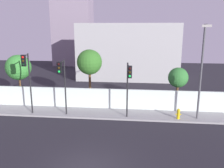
{
  "coord_description": "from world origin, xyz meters",
  "views": [
    {
      "loc": [
        2.49,
        -10.72,
        7.31
      ],
      "look_at": [
        0.66,
        6.5,
        3.14
      ],
      "focal_mm": 37.68,
      "sensor_mm": 36.0,
      "label": 1
    }
  ],
  "objects_px": {
    "roadside_tree_leftmost": "(18,68)",
    "roadside_tree_midright": "(178,78)",
    "roadside_tree_midleft": "(89,62)",
    "traffic_light_center": "(62,77)",
    "fire_hydrant": "(178,113)",
    "traffic_light_right": "(27,72)",
    "traffic_light_left": "(128,80)",
    "street_lamp_curbside": "(202,65)"
  },
  "relations": [
    {
      "from": "traffic_light_center",
      "to": "fire_hydrant",
      "type": "distance_m",
      "value": 9.74
    },
    {
      "from": "traffic_light_left",
      "to": "fire_hydrant",
      "type": "relative_size",
      "value": 5.28
    },
    {
      "from": "traffic_light_left",
      "to": "traffic_light_center",
      "type": "xyz_separation_m",
      "value": [
        -5.24,
        0.2,
        0.1
      ]
    },
    {
      "from": "traffic_light_center",
      "to": "traffic_light_right",
      "type": "distance_m",
      "value": 2.96
    },
    {
      "from": "roadside_tree_midleft",
      "to": "fire_hydrant",
      "type": "bearing_deg",
      "value": -20.95
    },
    {
      "from": "fire_hydrant",
      "to": "traffic_light_right",
      "type": "bearing_deg",
      "value": -177.81
    },
    {
      "from": "traffic_light_center",
      "to": "traffic_light_right",
      "type": "bearing_deg",
      "value": 177.46
    },
    {
      "from": "traffic_light_center",
      "to": "roadside_tree_leftmost",
      "type": "distance_m",
      "value": 6.52
    },
    {
      "from": "traffic_light_center",
      "to": "street_lamp_curbside",
      "type": "relative_size",
      "value": 0.63
    },
    {
      "from": "fire_hydrant",
      "to": "roadside_tree_midright",
      "type": "relative_size",
      "value": 0.22
    },
    {
      "from": "traffic_light_right",
      "to": "roadside_tree_midleft",
      "type": "bearing_deg",
      "value": 37.79
    },
    {
      "from": "traffic_light_right",
      "to": "fire_hydrant",
      "type": "distance_m",
      "value": 12.64
    },
    {
      "from": "traffic_light_right",
      "to": "roadside_tree_leftmost",
      "type": "distance_m",
      "value": 4.27
    },
    {
      "from": "fire_hydrant",
      "to": "traffic_light_center",
      "type": "bearing_deg",
      "value": -176.3
    },
    {
      "from": "roadside_tree_midleft",
      "to": "roadside_tree_midright",
      "type": "height_order",
      "value": "roadside_tree_midleft"
    },
    {
      "from": "fire_hydrant",
      "to": "roadside_tree_midright",
      "type": "bearing_deg",
      "value": 83.95
    },
    {
      "from": "traffic_light_right",
      "to": "fire_hydrant",
      "type": "height_order",
      "value": "traffic_light_right"
    },
    {
      "from": "traffic_light_center",
      "to": "street_lamp_curbside",
      "type": "xyz_separation_m",
      "value": [
        10.74,
        0.56,
        0.98
      ]
    },
    {
      "from": "roadside_tree_leftmost",
      "to": "roadside_tree_midleft",
      "type": "relative_size",
      "value": 0.89
    },
    {
      "from": "traffic_light_left",
      "to": "roadside_tree_midleft",
      "type": "relative_size",
      "value": 0.83
    },
    {
      "from": "traffic_light_right",
      "to": "roadside_tree_midleft",
      "type": "height_order",
      "value": "roadside_tree_midleft"
    },
    {
      "from": "traffic_light_left",
      "to": "traffic_light_right",
      "type": "xyz_separation_m",
      "value": [
        -8.19,
        0.33,
        0.4
      ]
    },
    {
      "from": "street_lamp_curbside",
      "to": "fire_hydrant",
      "type": "bearing_deg",
      "value": 178.42
    },
    {
      "from": "roadside_tree_midleft",
      "to": "traffic_light_center",
      "type": "bearing_deg",
      "value": -112.68
    },
    {
      "from": "roadside_tree_leftmost",
      "to": "roadside_tree_midleft",
      "type": "distance_m",
      "value": 6.98
    },
    {
      "from": "traffic_light_center",
      "to": "roadside_tree_midleft",
      "type": "relative_size",
      "value": 0.87
    },
    {
      "from": "roadside_tree_leftmost",
      "to": "roadside_tree_midleft",
      "type": "bearing_deg",
      "value": -0.0
    },
    {
      "from": "roadside_tree_midright",
      "to": "roadside_tree_leftmost",
      "type": "bearing_deg",
      "value": 180.0
    },
    {
      "from": "traffic_light_center",
      "to": "roadside_tree_midleft",
      "type": "xyz_separation_m",
      "value": [
        1.49,
        3.57,
        0.63
      ]
    },
    {
      "from": "roadside_tree_midleft",
      "to": "roadside_tree_midright",
      "type": "distance_m",
      "value": 8.19
    },
    {
      "from": "roadside_tree_leftmost",
      "to": "roadside_tree_midright",
      "type": "xyz_separation_m",
      "value": [
        15.04,
        -0.0,
        -0.67
      ]
    },
    {
      "from": "traffic_light_left",
      "to": "roadside_tree_midleft",
      "type": "xyz_separation_m",
      "value": [
        -3.75,
        3.77,
        0.73
      ]
    },
    {
      "from": "roadside_tree_leftmost",
      "to": "traffic_light_left",
      "type": "bearing_deg",
      "value": -19.42
    },
    {
      "from": "street_lamp_curbside",
      "to": "roadside_tree_leftmost",
      "type": "height_order",
      "value": "street_lamp_curbside"
    },
    {
      "from": "roadside_tree_midleft",
      "to": "roadside_tree_leftmost",
      "type": "bearing_deg",
      "value": 180.0
    },
    {
      "from": "traffic_light_left",
      "to": "roadside_tree_midright",
      "type": "bearing_deg",
      "value": 41.05
    },
    {
      "from": "roadside_tree_leftmost",
      "to": "roadside_tree_midright",
      "type": "distance_m",
      "value": 15.05
    },
    {
      "from": "traffic_light_left",
      "to": "roadside_tree_leftmost",
      "type": "bearing_deg",
      "value": 160.58
    },
    {
      "from": "roadside_tree_leftmost",
      "to": "fire_hydrant",
      "type": "bearing_deg",
      "value": -11.42
    },
    {
      "from": "traffic_light_right",
      "to": "roadside_tree_midleft",
      "type": "distance_m",
      "value": 5.63
    },
    {
      "from": "traffic_light_center",
      "to": "roadside_tree_leftmost",
      "type": "relative_size",
      "value": 0.97
    },
    {
      "from": "street_lamp_curbside",
      "to": "roadside_tree_leftmost",
      "type": "distance_m",
      "value": 16.5
    }
  ]
}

